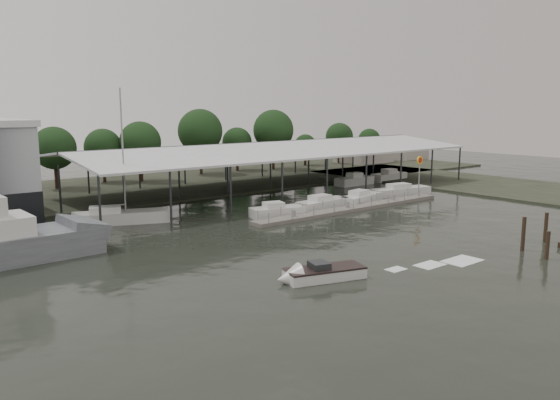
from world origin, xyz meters
TOP-DOWN VIEW (x-y plane):
  - ground at (0.00, 0.00)m, footprint 200.00×200.00m
  - land_strip_far at (0.00, 42.00)m, footprint 140.00×30.00m
  - land_strip_east at (45.00, 10.00)m, footprint 20.00×60.00m
  - covered_boat_shed at (17.00, 28.00)m, footprint 58.24×24.00m
  - floating_dock at (15.00, 10.00)m, footprint 28.00×2.00m
  - shell_fuel_sign at (27.00, 9.99)m, footprint 1.10×0.18m
  - distant_commercial_buildings at (59.03, 44.69)m, footprint 22.00×8.00m
  - white_sailboat at (-8.73, 20.04)m, footprint 9.79×5.85m
  - speedboat_underway at (-5.64, -6.18)m, footprint 16.85×6.70m
  - moored_cruiser_0 at (5.76, 12.55)m, footprint 6.16×3.58m
  - moored_cruiser_1 at (12.88, 12.91)m, footprint 7.26×2.77m
  - moored_cruiser_2 at (19.12, 12.61)m, footprint 7.17×3.61m
  - moored_cruiser_3 at (27.47, 13.27)m, footprint 9.06×3.72m
  - horizon_tree_line at (21.83, 47.62)m, footprint 70.50×9.43m

SIDE VIEW (x-z plane):
  - ground at x=0.00m, z-range 0.00..0.00m
  - land_strip_far at x=0.00m, z-range -0.05..0.25m
  - land_strip_east at x=45.00m, z-range -0.05..0.25m
  - floating_dock at x=15.00m, z-range -0.50..0.90m
  - speedboat_underway at x=-5.64m, z-range -0.61..1.39m
  - moored_cruiser_0 at x=5.76m, z-range -0.24..1.46m
  - moored_cruiser_1 at x=12.88m, z-range -0.24..1.46m
  - moored_cruiser_2 at x=19.12m, z-range -0.24..1.46m
  - moored_cruiser_3 at x=27.47m, z-range -0.24..1.46m
  - white_sailboat at x=-8.73m, z-range -6.21..7.53m
  - distant_commercial_buildings at x=59.03m, z-range -0.16..3.84m
  - shell_fuel_sign at x=27.00m, z-range 1.15..6.70m
  - covered_boat_shed at x=17.00m, z-range 2.65..9.61m
  - horizon_tree_line at x=21.83m, z-range 0.74..12.10m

